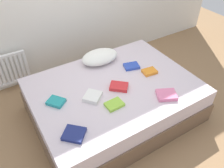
# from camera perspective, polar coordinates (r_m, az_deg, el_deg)

# --- Properties ---
(ground_plane) EXTENTS (8.00, 8.00, 0.00)m
(ground_plane) POSITION_cam_1_polar(r_m,az_deg,el_deg) (3.10, 0.49, -7.35)
(ground_plane) COLOR #93704C
(bed) EXTENTS (2.00, 1.50, 0.50)m
(bed) POSITION_cam_1_polar(r_m,az_deg,el_deg) (2.92, 0.51, -4.05)
(bed) COLOR brown
(bed) RESTS_ON ground
(radiator) EXTENTS (0.45, 0.04, 0.48)m
(radiator) POSITION_cam_1_polar(r_m,az_deg,el_deg) (3.54, -23.85, 3.50)
(radiator) COLOR white
(radiator) RESTS_ON ground
(pillow) EXTENTS (0.51, 0.34, 0.16)m
(pillow) POSITION_cam_1_polar(r_m,az_deg,el_deg) (3.12, -3.09, 6.82)
(pillow) COLOR white
(pillow) RESTS_ON bed
(textbook_white) EXTENTS (0.26, 0.26, 0.05)m
(textbook_white) POSITION_cam_1_polar(r_m,az_deg,el_deg) (2.57, -4.89, -3.17)
(textbook_white) COLOR white
(textbook_white) RESTS_ON bed
(textbook_lime) EXTENTS (0.20, 0.15, 0.03)m
(textbook_lime) POSITION_cam_1_polar(r_m,az_deg,el_deg) (2.48, 0.59, -5.14)
(textbook_lime) COLOR #8CC638
(textbook_lime) RESTS_ON bed
(textbook_red) EXTENTS (0.26, 0.25, 0.04)m
(textbook_red) POSITION_cam_1_polar(r_m,az_deg,el_deg) (2.70, 1.75, -0.63)
(textbook_red) COLOR red
(textbook_red) RESTS_ON bed
(textbook_navy) EXTENTS (0.27, 0.27, 0.04)m
(textbook_navy) POSITION_cam_1_polar(r_m,az_deg,el_deg) (2.25, -9.51, -12.27)
(textbook_navy) COLOR navy
(textbook_navy) RESTS_ON bed
(textbook_orange) EXTENTS (0.19, 0.15, 0.04)m
(textbook_orange) POSITION_cam_1_polar(r_m,az_deg,el_deg) (2.98, 9.41, 3.11)
(textbook_orange) COLOR orange
(textbook_orange) RESTS_ON bed
(textbook_blue) EXTENTS (0.23, 0.19, 0.04)m
(textbook_blue) POSITION_cam_1_polar(r_m,az_deg,el_deg) (3.05, 4.91, 4.49)
(textbook_blue) COLOR #2847B7
(textbook_blue) RESTS_ON bed
(textbook_teal) EXTENTS (0.22, 0.23, 0.04)m
(textbook_teal) POSITION_cam_1_polar(r_m,az_deg,el_deg) (2.59, -13.89, -4.34)
(textbook_teal) COLOR teal
(textbook_teal) RESTS_ON bed
(textbook_pink) EXTENTS (0.27, 0.26, 0.05)m
(textbook_pink) POSITION_cam_1_polar(r_m,az_deg,el_deg) (2.66, 13.52, -2.67)
(textbook_pink) COLOR pink
(textbook_pink) RESTS_ON bed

